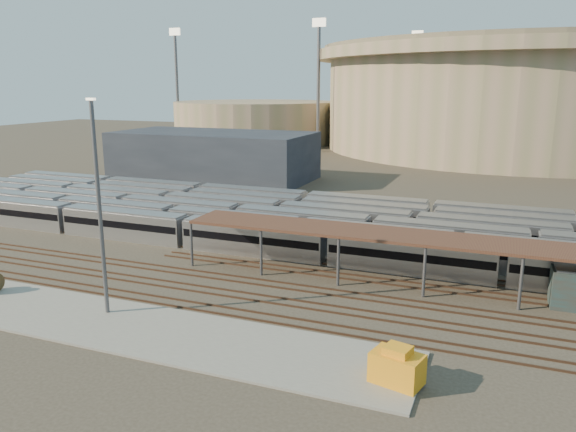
% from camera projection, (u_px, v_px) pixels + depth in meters
% --- Properties ---
extents(ground, '(420.00, 420.00, 0.00)m').
position_uv_depth(ground, '(251.00, 278.00, 59.41)').
color(ground, '#383026').
rests_on(ground, ground).
extents(apron, '(50.00, 9.00, 0.20)m').
position_uv_depth(apron, '(122.00, 325.00, 47.63)').
color(apron, gray).
rests_on(apron, ground).
extents(subway_trains, '(127.73, 23.90, 3.60)m').
position_uv_depth(subway_trains, '(291.00, 221.00, 76.69)').
color(subway_trains, '#ABACB0').
rests_on(subway_trains, ground).
extents(inspection_shed, '(60.30, 6.00, 5.30)m').
position_uv_depth(inspection_shed, '(475.00, 245.00, 53.96)').
color(inspection_shed, '#545358').
rests_on(inspection_shed, ground).
extents(empty_tracks, '(170.00, 9.62, 0.18)m').
position_uv_depth(empty_tracks, '(229.00, 293.00, 54.87)').
color(empty_tracks, '#4C3323').
rests_on(empty_tracks, ground).
extents(stadium, '(124.00, 124.00, 32.50)m').
position_uv_depth(stadium, '(518.00, 96.00, 173.18)').
color(stadium, '#9E846B').
rests_on(stadium, ground).
extents(secondary_arena, '(56.00, 56.00, 14.00)m').
position_uv_depth(secondary_arena, '(255.00, 122.00, 196.93)').
color(secondary_arena, '#9E846B').
rests_on(secondary_arena, ground).
extents(service_building, '(42.00, 20.00, 10.00)m').
position_uv_depth(service_building, '(213.00, 156.00, 120.59)').
color(service_building, '#1E232D').
rests_on(service_building, ground).
extents(floodlight_0, '(4.00, 1.00, 38.40)m').
position_uv_depth(floodlight_0, '(318.00, 82.00, 164.91)').
color(floodlight_0, '#545358').
rests_on(floodlight_0, ground).
extents(floodlight_1, '(4.00, 1.00, 38.40)m').
position_uv_depth(floodlight_1, '(177.00, 82.00, 193.76)').
color(floodlight_1, '#545358').
rests_on(floodlight_1, ground).
extents(floodlight_3, '(4.00, 1.00, 38.40)m').
position_uv_depth(floodlight_3, '(415.00, 82.00, 202.90)').
color(floodlight_3, '#545358').
rests_on(floodlight_3, ground).
extents(yard_light_pole, '(0.81, 0.36, 18.75)m').
position_uv_depth(yard_light_pole, '(99.00, 209.00, 47.93)').
color(yard_light_pole, '#545358').
rests_on(yard_light_pole, apron).
extents(yellow_equipment, '(3.83, 2.90, 2.13)m').
position_uv_depth(yellow_equipment, '(397.00, 368.00, 38.05)').
color(yellow_equipment, orange).
rests_on(yellow_equipment, apron).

